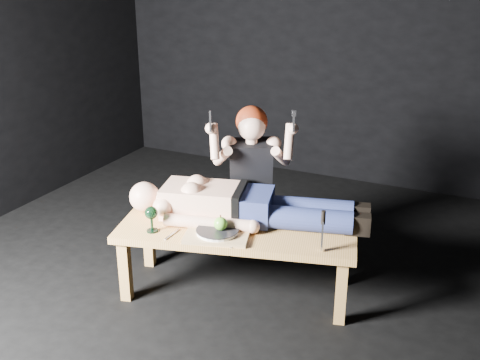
# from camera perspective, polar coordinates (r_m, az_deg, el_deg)

# --- Properties ---
(ground) EXTENTS (5.00, 5.00, 0.00)m
(ground) POSITION_cam_1_polar(r_m,az_deg,el_deg) (3.54, 1.55, -13.48)
(ground) COLOR black
(ground) RESTS_ON ground
(back_wall) EXTENTS (5.00, 0.00, 5.00)m
(back_wall) POSITION_cam_1_polar(r_m,az_deg,el_deg) (5.32, 13.14, 15.15)
(back_wall) COLOR black
(back_wall) RESTS_ON ground
(table) EXTENTS (1.56, 0.90, 0.45)m
(table) POSITION_cam_1_polar(r_m,az_deg,el_deg) (3.67, -0.34, -7.91)
(table) COLOR tan
(table) RESTS_ON ground
(lying_man) EXTENTS (1.47, 0.77, 0.25)m
(lying_man) POSITION_cam_1_polar(r_m,az_deg,el_deg) (3.63, 0.72, -2.12)
(lying_man) COLOR #E9B190
(lying_man) RESTS_ON table
(kneeling_woman) EXTENTS (0.85, 0.89, 1.16)m
(kneeling_woman) POSITION_cam_1_polar(r_m,az_deg,el_deg) (3.94, 1.11, -0.10)
(kneeling_woman) COLOR black
(kneeling_woman) RESTS_ON ground
(serving_tray) EXTENTS (0.44, 0.37, 0.02)m
(serving_tray) POSITION_cam_1_polar(r_m,az_deg,el_deg) (3.47, -2.25, -5.40)
(serving_tray) COLOR tan
(serving_tray) RESTS_ON table
(plate) EXTENTS (0.31, 0.31, 0.02)m
(plate) POSITION_cam_1_polar(r_m,az_deg,el_deg) (3.46, -2.25, -5.09)
(plate) COLOR white
(plate) RESTS_ON serving_tray
(apple) EXTENTS (0.08, 0.08, 0.08)m
(apple) POSITION_cam_1_polar(r_m,az_deg,el_deg) (3.43, -1.92, -4.33)
(apple) COLOR green
(apple) RESTS_ON plate
(goblet) EXTENTS (0.10, 0.10, 0.16)m
(goblet) POSITION_cam_1_polar(r_m,az_deg,el_deg) (3.53, -8.73, -3.85)
(goblet) COLOR black
(goblet) RESTS_ON table
(fork_flat) EXTENTS (0.02, 0.16, 0.01)m
(fork_flat) POSITION_cam_1_polar(r_m,az_deg,el_deg) (3.51, -6.74, -5.37)
(fork_flat) COLOR #B2B2B7
(fork_flat) RESTS_ON table
(knife_flat) EXTENTS (0.02, 0.16, 0.01)m
(knife_flat) POSITION_cam_1_polar(r_m,az_deg,el_deg) (3.39, -0.38, -6.15)
(knife_flat) COLOR #B2B2B7
(knife_flat) RESTS_ON table
(spoon_flat) EXTENTS (0.14, 0.09, 0.01)m
(spoon_flat) POSITION_cam_1_polar(r_m,az_deg,el_deg) (3.48, -1.04, -5.41)
(spoon_flat) COLOR #B2B2B7
(spoon_flat) RESTS_ON table
(carving_knife) EXTENTS (0.04, 0.04, 0.25)m
(carving_knife) POSITION_cam_1_polar(r_m,az_deg,el_deg) (3.28, 8.16, -5.04)
(carving_knife) COLOR #B2B2B7
(carving_knife) RESTS_ON table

